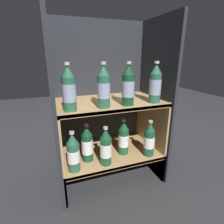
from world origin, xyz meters
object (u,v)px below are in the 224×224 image
at_px(bottle_upper_front_2, 128,86).
at_px(bottle_upper_front_3, 155,85).
at_px(bottle_lower_front_1, 106,148).
at_px(bottle_lower_front_0, 73,153).
at_px(bottle_upper_front_0, 69,90).
at_px(bottle_lower_back_1, 123,138).
at_px(bottle_upper_front_1, 104,88).
at_px(bottle_lower_front_2, 149,140).
at_px(bottle_lower_back_0, 87,144).

distance_m(bottle_upper_front_2, bottle_upper_front_3, 0.17).
bearing_deg(bottle_lower_front_1, bottle_upper_front_3, 0.00).
relative_size(bottle_upper_front_2, bottle_lower_front_0, 1.00).
distance_m(bottle_upper_front_0, bottle_lower_back_1, 0.49).
height_order(bottle_upper_front_1, bottle_lower_back_1, bottle_upper_front_1).
relative_size(bottle_lower_front_1, bottle_lower_front_2, 1.00).
xyz_separation_m(bottle_upper_front_0, bottle_upper_front_3, (0.49, -0.00, -0.00)).
bearing_deg(bottle_upper_front_2, bottle_upper_front_1, 180.00).
distance_m(bottle_upper_front_1, bottle_lower_back_1, 0.39).
bearing_deg(bottle_upper_front_1, bottle_lower_back_0, 138.28).
relative_size(bottle_lower_back_0, bottle_lower_back_1, 1.00).
distance_m(bottle_upper_front_1, bottle_lower_front_1, 0.35).
xyz_separation_m(bottle_upper_front_1, bottle_upper_front_3, (0.31, -0.00, -0.00)).
height_order(bottle_lower_front_1, bottle_lower_back_1, same).
relative_size(bottle_lower_front_2, bottle_lower_back_1, 1.00).
bearing_deg(bottle_upper_front_0, bottle_lower_back_1, 13.09).
bearing_deg(bottle_upper_front_3, bottle_upper_front_0, 180.00).
height_order(bottle_upper_front_2, bottle_lower_back_0, bottle_upper_front_2).
distance_m(bottle_upper_front_2, bottle_lower_back_1, 0.36).
relative_size(bottle_lower_front_1, bottle_lower_back_0, 1.00).
bearing_deg(bottle_lower_back_0, bottle_upper_front_3, -10.93).
xyz_separation_m(bottle_upper_front_1, bottle_upper_front_2, (0.14, 0.00, -0.00)).
xyz_separation_m(bottle_upper_front_1, bottle_lower_front_0, (-0.18, -0.00, -0.35)).
height_order(bottle_upper_front_3, bottle_lower_front_2, bottle_upper_front_3).
relative_size(bottle_upper_front_0, bottle_lower_back_1, 1.00).
height_order(bottle_upper_front_3, bottle_lower_front_0, bottle_upper_front_3).
xyz_separation_m(bottle_lower_front_0, bottle_lower_back_0, (0.09, 0.08, -0.00)).
xyz_separation_m(bottle_upper_front_1, bottle_lower_front_2, (0.30, 0.00, -0.35)).
bearing_deg(bottle_upper_front_1, bottle_lower_front_1, -0.00).
distance_m(bottle_upper_front_1, bottle_upper_front_3, 0.31).
bearing_deg(bottle_lower_back_1, bottle_lower_back_0, 180.00).
height_order(bottle_lower_front_0, bottle_lower_back_1, same).
bearing_deg(bottle_upper_front_2, bottle_upper_front_3, -0.00).
distance_m(bottle_upper_front_3, bottle_lower_front_0, 0.61).
xyz_separation_m(bottle_upper_front_0, bottle_lower_back_0, (0.09, 0.08, -0.35)).
distance_m(bottle_upper_front_0, bottle_upper_front_2, 0.32).
bearing_deg(bottle_lower_front_1, bottle_upper_front_0, 180.00).
distance_m(bottle_upper_front_2, bottle_lower_front_1, 0.38).
bearing_deg(bottle_upper_front_3, bottle_lower_back_0, 169.07).
bearing_deg(bottle_lower_back_0, bottle_lower_back_1, 0.00).
bearing_deg(bottle_upper_front_3, bottle_lower_back_1, 154.13).
bearing_deg(bottle_lower_front_0, bottle_lower_back_1, 12.99).
distance_m(bottle_upper_front_1, bottle_lower_back_0, 0.37).
height_order(bottle_upper_front_3, bottle_lower_back_1, bottle_upper_front_3).
xyz_separation_m(bottle_lower_front_2, bottle_lower_back_0, (-0.39, 0.08, -0.00)).
height_order(bottle_lower_front_1, bottle_lower_front_2, same).
bearing_deg(bottle_upper_front_2, bottle_lower_front_2, 0.00).
distance_m(bottle_lower_front_2, bottle_lower_back_0, 0.39).
bearing_deg(bottle_lower_front_1, bottle_upper_front_1, 180.00).
height_order(bottle_upper_front_1, bottle_lower_front_2, bottle_upper_front_1).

